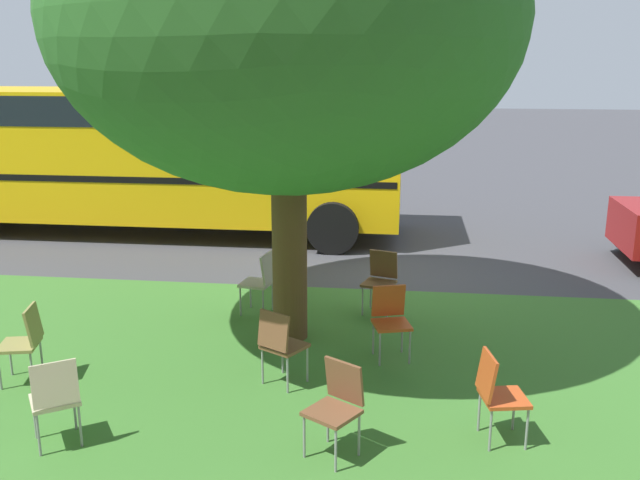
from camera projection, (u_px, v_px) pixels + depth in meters
name	position (u px, v px, depth m)	size (l,w,h in m)	color
ground	(381.00, 286.00, 11.01)	(80.00, 80.00, 0.00)	#424247
grass_verge	(371.00, 375.00, 7.94)	(48.00, 6.00, 0.01)	#3D752D
street_tree	(287.00, 18.00, 8.02)	(5.49, 5.49, 5.98)	brown
chair_0	(497.00, 390.00, 6.45)	(0.49, 0.49, 0.88)	#C64C1E
chair_1	(381.00, 277.00, 9.77)	(0.52, 0.52, 0.88)	brown
chair_2	(25.00, 338.00, 7.65)	(0.50, 0.50, 0.88)	olive
chair_3	(261.00, 278.00, 9.70)	(0.49, 0.49, 0.88)	#ADA393
chair_4	(280.00, 342.00, 7.56)	(0.57, 0.57, 0.88)	brown
chair_5	(337.00, 402.00, 6.24)	(0.57, 0.58, 0.88)	brown
chair_6	(390.00, 316.00, 8.29)	(0.51, 0.52, 0.88)	#C64C1E
chair_7	(55.00, 395.00, 6.35)	(0.58, 0.58, 0.88)	beige
school_bus	(143.00, 146.00, 14.08)	(10.40, 2.80, 2.88)	yellow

